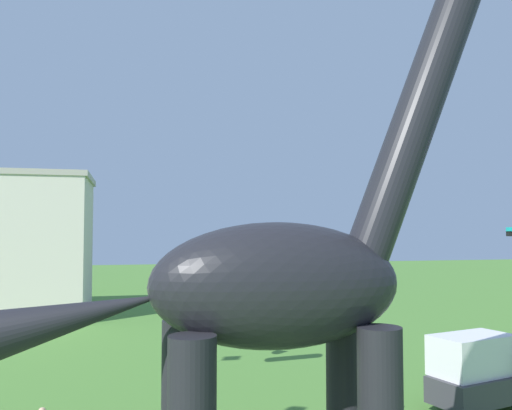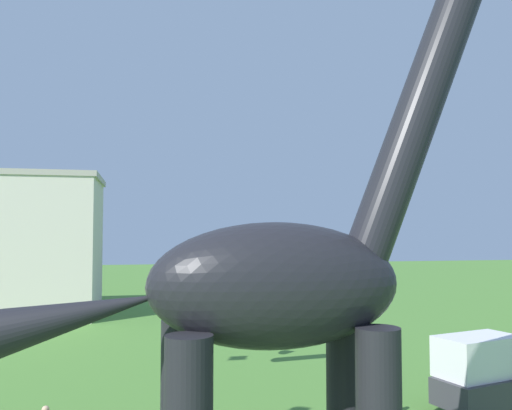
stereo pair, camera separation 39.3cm
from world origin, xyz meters
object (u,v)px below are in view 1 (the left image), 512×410
object	(u,v)px
parked_box_truck	(487,370)
kite_near_low	(511,232)
dinosaur_sculpture	(275,285)
person_near_flyer	(389,397)
kite_apex	(212,267)

from	to	relation	value
parked_box_truck	kite_near_low	world-z (taller)	kite_near_low
dinosaur_sculpture	parked_box_truck	size ratio (longest dim) A/B	2.88
person_near_flyer	kite_near_low	xyz separation A→B (m)	(9.02, 3.48, 7.03)
parked_box_truck	kite_apex	xyz separation A→B (m)	(-10.97, 7.28, 4.20)
parked_box_truck	kite_apex	world-z (taller)	kite_apex
parked_box_truck	dinosaur_sculpture	bearing A→B (deg)	-165.09
parked_box_truck	kite_apex	distance (m)	13.82
dinosaur_sculpture	kite_near_low	bearing A→B (deg)	4.22
kite_apex	kite_near_low	distance (m)	16.07
parked_box_truck	kite_near_low	bearing A→B (deg)	26.61
dinosaur_sculpture	kite_near_low	world-z (taller)	dinosaur_sculpture
kite_apex	kite_near_low	size ratio (longest dim) A/B	6.60
kite_apex	dinosaur_sculpture	bearing A→B (deg)	-91.35
dinosaur_sculpture	kite_apex	bearing A→B (deg)	60.09
person_near_flyer	kite_apex	size ratio (longest dim) A/B	0.33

